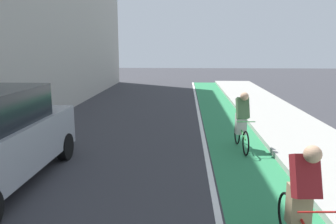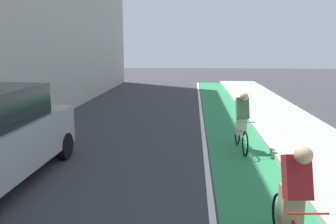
# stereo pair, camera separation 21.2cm
# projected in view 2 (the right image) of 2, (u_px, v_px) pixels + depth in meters

# --- Properties ---
(ground_plane) EXTENTS (70.98, 70.98, 0.00)m
(ground_plane) POSITION_uv_depth(u_px,v_px,m) (133.00, 157.00, 8.76)
(ground_plane) COLOR #38383D
(bike_lane_paint) EXTENTS (1.60, 32.26, 0.00)m
(bike_lane_paint) POSITION_uv_depth(u_px,v_px,m) (233.00, 138.00, 10.52)
(bike_lane_paint) COLOR #2D8451
(bike_lane_paint) RESTS_ON ground
(lane_divider_stripe) EXTENTS (0.12, 32.26, 0.00)m
(lane_divider_stripe) POSITION_uv_depth(u_px,v_px,m) (204.00, 138.00, 10.58)
(lane_divider_stripe) COLOR white
(lane_divider_stripe) RESTS_ON ground
(sidewalk_right) EXTENTS (2.60, 32.26, 0.14)m
(sidewalk_right) POSITION_uv_depth(u_px,v_px,m) (303.00, 137.00, 10.35)
(sidewalk_right) COLOR #A8A59E
(sidewalk_right) RESTS_ON ground
(cyclist_mid) EXTENTS (0.48, 1.72, 1.62)m
(cyclist_mid) POSITION_uv_depth(u_px,v_px,m) (294.00, 199.00, 4.42)
(cyclist_mid) COLOR black
(cyclist_mid) RESTS_ON ground
(cyclist_trailing) EXTENTS (0.48, 1.70, 1.60)m
(cyclist_trailing) POSITION_uv_depth(u_px,v_px,m) (242.00, 121.00, 9.21)
(cyclist_trailing) COLOR black
(cyclist_trailing) RESTS_ON ground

